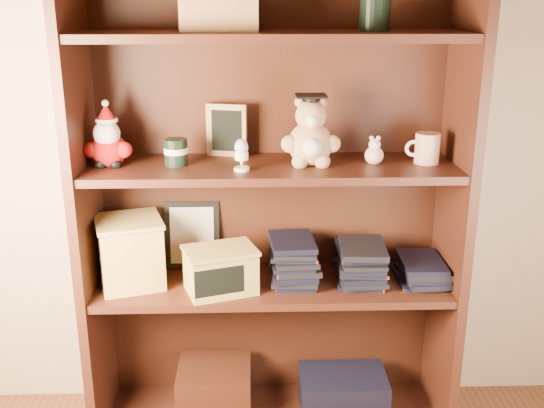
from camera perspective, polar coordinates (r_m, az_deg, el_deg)
The scene contains 17 objects.
room_envelope at distance 0.66m, azimuth 21.57°, elevation 14.19°, with size 3.04×3.04×2.51m.
bookcase at distance 2.08m, azimuth -0.11°, elevation -0.65°, with size 1.20×0.35×1.60m.
shelf_lower at distance 2.12m, azimuth 0.00°, elevation -7.28°, with size 1.14×0.33×0.02m.
shelf_upper at distance 1.98m, azimuth 0.00°, elevation 3.23°, with size 1.14×0.33×0.02m.
santa_plush at distance 2.01m, azimuth -14.49°, elevation 5.43°, with size 0.15×0.11×0.21m.
teachers_tin at distance 1.98m, azimuth -8.60°, elevation 4.65°, with size 0.07×0.07×0.08m.
chalkboard_plaque at distance 2.07m, azimuth -4.09°, elevation 6.53°, with size 0.13×0.09×0.17m.
egg_cup at distance 1.89m, azimuth -2.75°, elevation 4.53°, with size 0.05×0.05×0.10m.
grad_teddy_bear at distance 1.96m, azimuth 3.48°, elevation 5.94°, with size 0.18×0.16×0.22m.
pink_figurine at distance 2.01m, azimuth 9.15°, elevation 4.55°, with size 0.06×0.06×0.09m.
teacher_mug at distance 2.04m, azimuth 13.68°, elevation 4.88°, with size 0.11×0.08×0.10m.
certificate_frame at distance 2.21m, azimuth -7.16°, elevation -2.74°, with size 0.19×0.05×0.23m.
treats_box at distance 2.11m, azimuth -12.59°, elevation -4.19°, with size 0.25×0.25×0.22m.
pencils_box at distance 2.03m, azimuth -4.63°, elevation -5.90°, with size 0.26×0.22×0.14m.
book_stack_left at distance 2.09m, azimuth 2.04°, elevation -5.15°, with size 0.14×0.20×0.14m.
book_stack_mid at distance 2.12m, azimuth 7.91°, elevation -5.24°, with size 0.14×0.20×0.13m.
book_stack_right at distance 2.17m, azimuth 13.29°, elevation -5.66°, with size 0.14×0.20×0.08m.
Camera 1 is at (-0.25, -0.61, 1.44)m, focal length 42.00 mm.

